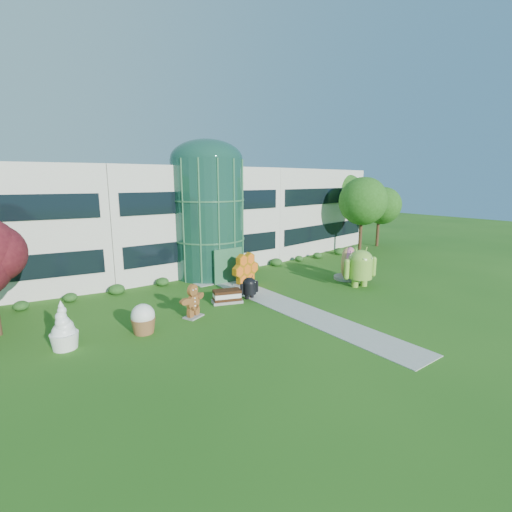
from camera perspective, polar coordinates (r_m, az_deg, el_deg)
ground at (r=23.53m, az=7.68°, el=-8.78°), size 140.00×140.00×0.00m
building at (r=37.24m, az=-11.92°, el=5.98°), size 46.00×15.00×9.30m
atrium at (r=31.89m, az=-7.36°, el=5.67°), size 6.00×6.00×9.80m
walkway at (r=24.90m, az=4.44°, el=-7.49°), size 2.40×20.00×0.04m
trees_backdrop at (r=32.84m, az=-8.19°, el=4.59°), size 52.00×8.00×8.40m
android_green at (r=29.70m, az=15.77°, el=-1.36°), size 3.44×2.74×3.42m
android_black at (r=25.91m, az=-1.03°, el=-4.68°), size 1.57×1.06×1.78m
donut at (r=31.72m, az=13.87°, el=-1.04°), size 2.93×2.52×2.77m
gingerbread at (r=22.73m, az=-9.68°, el=-6.78°), size 2.43×1.71×2.10m
ice_cream_sandwich at (r=25.26m, az=-4.48°, el=-6.18°), size 2.23×1.61×0.90m
honeycomb at (r=29.32m, az=-1.62°, el=-2.23°), size 3.07×1.73×2.28m
froyo at (r=20.63m, az=-27.56°, el=-9.43°), size 1.46×1.46×2.43m
cupcake at (r=21.19m, az=-16.97°, el=-9.18°), size 1.72×1.72×1.64m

